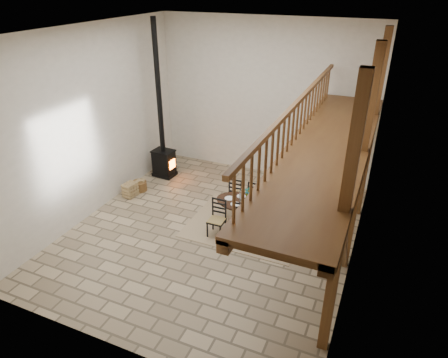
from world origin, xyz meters
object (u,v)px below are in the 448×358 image
at_px(dining_table, 247,213).
at_px(log_stack, 130,190).
at_px(log_basket, 139,186).
at_px(wood_stove, 163,145).

bearing_deg(dining_table, log_stack, 178.02).
height_order(dining_table, log_basket, dining_table).
height_order(dining_table, log_stack, dining_table).
bearing_deg(log_stack, dining_table, -0.94).
bearing_deg(log_stack, wood_stove, 82.64).
bearing_deg(log_basket, log_stack, -94.44).
bearing_deg(log_basket, wood_stove, 81.62).
relative_size(dining_table, log_stack, 4.05).
distance_m(wood_stove, log_basket, 1.56).
distance_m(dining_table, wood_stove, 4.04).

